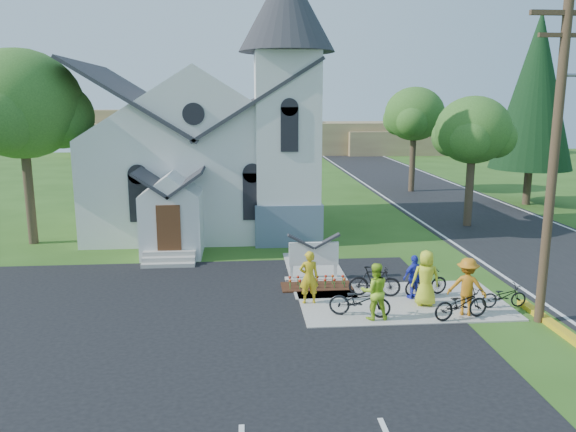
{
  "coord_description": "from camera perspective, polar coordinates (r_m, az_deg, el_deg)",
  "views": [
    {
      "loc": [
        -3.92,
        -17.33,
        6.79
      ],
      "look_at": [
        -2.04,
        5.0,
        2.17
      ],
      "focal_mm": 35.0,
      "sensor_mm": 36.0,
      "label": 1
    }
  ],
  "objects": [
    {
      "name": "cyclist_1",
      "position": [
        17.85,
        8.8,
        -7.55
      ],
      "size": [
        0.9,
        0.7,
        1.82
      ],
      "primitive_type": "imported",
      "rotation": [
        0.0,
        0.0,
        3.16
      ],
      "color": "#A8DA28",
      "rests_on": "sidewalk"
    },
    {
      "name": "cyclist_4",
      "position": [
        19.34,
        13.82,
        -6.13
      ],
      "size": [
        0.96,
        0.66,
        1.88
      ],
      "primitive_type": "imported",
      "rotation": [
        0.0,
        0.0,
        3.07
      ],
      "color": "#C9D527",
      "rests_on": "sidewalk"
    },
    {
      "name": "tree_road_near",
      "position": [
        31.89,
        18.3,
        8.23
      ],
      "size": [
        4.0,
        4.0,
        7.05
      ],
      "color": "#3C2C21",
      "rests_on": "ground"
    },
    {
      "name": "bike_0",
      "position": [
        18.12,
        7.3,
        -8.54
      ],
      "size": [
        2.06,
        1.18,
        1.03
      ],
      "primitive_type": "imported",
      "rotation": [
        0.0,
        0.0,
        1.3
      ],
      "color": "black",
      "rests_on": "sidewalk"
    },
    {
      "name": "flower_bed",
      "position": [
        20.94,
        2.92,
        -7.18
      ],
      "size": [
        2.6,
        1.1,
        0.07
      ],
      "primitive_type": "cube",
      "color": "#371A0F",
      "rests_on": "ground"
    },
    {
      "name": "sidewalk",
      "position": [
        19.82,
        11.48,
        -8.54
      ],
      "size": [
        7.0,
        4.0,
        0.05
      ],
      "primitive_type": "cube",
      "color": "#9A958B",
      "rests_on": "ground"
    },
    {
      "name": "cyclist_2",
      "position": [
        19.95,
        12.71,
        -6.05
      ],
      "size": [
        0.98,
        0.67,
        1.54
      ],
      "primitive_type": "imported",
      "rotation": [
        0.0,
        0.0,
        3.5
      ],
      "color": "#2933D0",
      "rests_on": "sidewalk"
    },
    {
      "name": "church_sign",
      "position": [
        21.49,
        2.63,
        -3.91
      ],
      "size": [
        2.2,
        0.4,
        1.7
      ],
      "color": "#9A958B",
      "rests_on": "ground"
    },
    {
      "name": "tree_road_mid",
      "position": [
        43.31,
        12.73,
        10.04
      ],
      "size": [
        4.4,
        4.4,
        7.8
      ],
      "color": "#3C2C21",
      "rests_on": "ground"
    },
    {
      "name": "road",
      "position": [
        35.85,
        18.12,
        0.17
      ],
      "size": [
        8.0,
        90.0,
        0.02
      ],
      "primitive_type": "cube",
      "color": "black",
      "rests_on": "ground"
    },
    {
      "name": "ground",
      "position": [
        19.02,
        7.5,
        -9.36
      ],
      "size": [
        120.0,
        120.0,
        0.0
      ],
      "primitive_type": "plane",
      "color": "#2D5217",
      "rests_on": "ground"
    },
    {
      "name": "church",
      "position": [
        29.89,
        -7.89,
        8.59
      ],
      "size": [
        12.35,
        12.0,
        13.0
      ],
      "color": "silver",
      "rests_on": "ground"
    },
    {
      "name": "parking_lot",
      "position": [
        17.04,
        -15.17,
        -12.22
      ],
      "size": [
        20.0,
        16.0,
        0.02
      ],
      "primitive_type": "cube",
      "color": "black",
      "rests_on": "ground"
    },
    {
      "name": "bike_2",
      "position": [
        18.59,
        17.18,
        -8.52
      ],
      "size": [
        1.98,
        1.06,
        0.99
      ],
      "primitive_type": "imported",
      "rotation": [
        0.0,
        0.0,
        1.8
      ],
      "color": "black",
      "rests_on": "sidewalk"
    },
    {
      "name": "tree_lot_corner",
      "position": [
        29.13,
        -25.5,
        10.18
      ],
      "size": [
        5.6,
        5.6,
        9.15
      ],
      "color": "#3C2C21",
      "rests_on": "ground"
    },
    {
      "name": "utility_pole",
      "position": [
        18.4,
        25.65,
        6.2
      ],
      "size": [
        3.45,
        0.28,
        10.0
      ],
      "color": "#403120",
      "rests_on": "ground"
    },
    {
      "name": "cyclist_3",
      "position": [
        18.86,
        17.74,
        -6.84
      ],
      "size": [
        1.38,
        1.1,
        1.87
      ],
      "primitive_type": "imported",
      "rotation": [
        0.0,
        0.0,
        2.75
      ],
      "color": "#C37115",
      "rests_on": "sidewalk"
    },
    {
      "name": "distant_hills",
      "position": [
        74.16,
        0.82,
        8.08
      ],
      "size": [
        61.0,
        10.0,
        5.6
      ],
      "color": "#85694B",
      "rests_on": "ground"
    },
    {
      "name": "bike_3",
      "position": [
        20.39,
        13.85,
        -6.52
      ],
      "size": [
        1.72,
        0.82,
        0.99
      ],
      "primitive_type": "imported",
      "rotation": [
        0.0,
        0.0,
        1.79
      ],
      "color": "black",
      "rests_on": "sidewalk"
    },
    {
      "name": "bike_1",
      "position": [
        19.95,
        8.79,
        -6.58
      ],
      "size": [
        1.87,
        0.84,
        1.09
      ],
      "primitive_type": "imported",
      "rotation": [
        0.0,
        0.0,
        1.38
      ],
      "color": "black",
      "rests_on": "sidewalk"
    },
    {
      "name": "bike_4",
      "position": [
        20.07,
        21.1,
        -7.57
      ],
      "size": [
        1.52,
        0.56,
        0.8
      ],
      "primitive_type": "imported",
      "rotation": [
        0.0,
        0.0,
        1.59
      ],
      "color": "black",
      "rests_on": "sidewalk"
    },
    {
      "name": "conifer",
      "position": [
        40.08,
        23.85,
        11.54
      ],
      "size": [
        5.2,
        5.2,
        12.4
      ],
      "color": "#3C2C21",
      "rests_on": "ground"
    },
    {
      "name": "cyclist_0",
      "position": [
        19.0,
        2.13,
        -6.22
      ],
      "size": [
        0.69,
        0.48,
        1.82
      ],
      "primitive_type": "imported",
      "rotation": [
        0.0,
        0.0,
        3.22
      ],
      "color": "gold",
      "rests_on": "sidewalk"
    }
  ]
}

